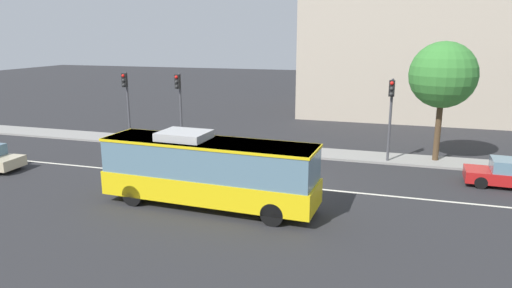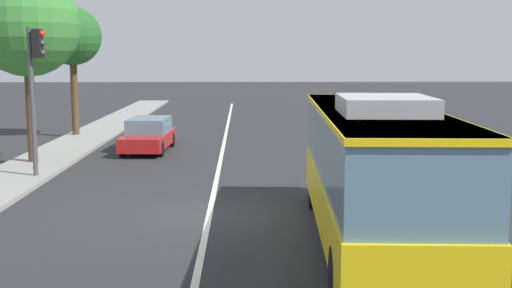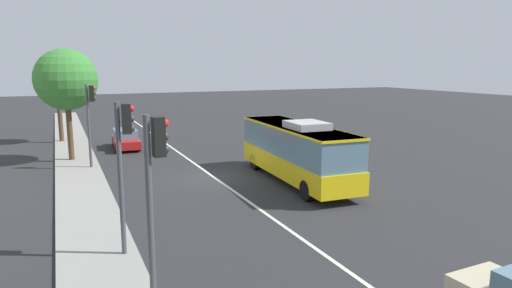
{
  "view_description": "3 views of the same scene",
  "coord_description": "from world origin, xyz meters",
  "px_view_note": "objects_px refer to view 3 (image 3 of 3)",
  "views": [
    {
      "loc": [
        5.12,
        -22.17,
        7.73
      ],
      "look_at": [
        -1.26,
        -1.28,
        2.48
      ],
      "focal_mm": 31.88,
      "sensor_mm": 36.0,
      "label": 1
    },
    {
      "loc": [
        -16.55,
        -0.9,
        4.32
      ],
      "look_at": [
        -0.02,
        -1.26,
        1.93
      ],
      "focal_mm": 44.15,
      "sensor_mm": 36.0,
      "label": 2
    },
    {
      "loc": [
        -23.54,
        7.89,
        6.34
      ],
      "look_at": [
        -1.12,
        -2.16,
        1.96
      ],
      "focal_mm": 31.13,
      "sensor_mm": 36.0,
      "label": 3
    }
  ],
  "objects_px": {
    "street_tree_kerbside_left": "(57,80)",
    "street_tree_kerbside_centre": "(66,80)",
    "traffic_light_near_corner": "(124,153)",
    "transit_bus": "(296,149)",
    "traffic_light_far_corner": "(155,182)",
    "traffic_light_mid_block": "(90,112)",
    "sedan_red": "(126,139)"
  },
  "relations": [
    {
      "from": "traffic_light_near_corner",
      "to": "traffic_light_far_corner",
      "type": "bearing_deg",
      "value": -83.82
    },
    {
      "from": "traffic_light_near_corner",
      "to": "street_tree_kerbside_left",
      "type": "relative_size",
      "value": 0.78
    },
    {
      "from": "traffic_light_far_corner",
      "to": "street_tree_kerbside_left",
      "type": "relative_size",
      "value": 0.78
    },
    {
      "from": "transit_bus",
      "to": "street_tree_kerbside_left",
      "type": "xyz_separation_m",
      "value": [
        18.87,
        11.62,
        3.32
      ]
    },
    {
      "from": "street_tree_kerbside_left",
      "to": "sedan_red",
      "type": "bearing_deg",
      "value": -136.87
    },
    {
      "from": "transit_bus",
      "to": "street_tree_kerbside_left",
      "type": "distance_m",
      "value": 22.4
    },
    {
      "from": "street_tree_kerbside_left",
      "to": "street_tree_kerbside_centre",
      "type": "bearing_deg",
      "value": -176.57
    },
    {
      "from": "transit_bus",
      "to": "sedan_red",
      "type": "xyz_separation_m",
      "value": [
        14.08,
        7.13,
        -1.09
      ]
    },
    {
      "from": "transit_bus",
      "to": "traffic_light_far_corner",
      "type": "height_order",
      "value": "traffic_light_far_corner"
    },
    {
      "from": "traffic_light_near_corner",
      "to": "sedan_red",
      "type": "bearing_deg",
      "value": 85.98
    },
    {
      "from": "traffic_light_mid_block",
      "to": "sedan_red",
      "type": "bearing_deg",
      "value": 71.29
    },
    {
      "from": "street_tree_kerbside_left",
      "to": "transit_bus",
      "type": "bearing_deg",
      "value": -148.37
    },
    {
      "from": "traffic_light_near_corner",
      "to": "traffic_light_mid_block",
      "type": "relative_size",
      "value": 1.0
    },
    {
      "from": "transit_bus",
      "to": "traffic_light_mid_block",
      "type": "bearing_deg",
      "value": 55.04
    },
    {
      "from": "traffic_light_near_corner",
      "to": "street_tree_kerbside_centre",
      "type": "xyz_separation_m",
      "value": [
        16.87,
        1.23,
        1.83
      ]
    },
    {
      "from": "traffic_light_far_corner",
      "to": "street_tree_kerbside_left",
      "type": "bearing_deg",
      "value": 90.56
    },
    {
      "from": "traffic_light_near_corner",
      "to": "street_tree_kerbside_left",
      "type": "height_order",
      "value": "street_tree_kerbside_left"
    },
    {
      "from": "transit_bus",
      "to": "traffic_light_far_corner",
      "type": "distance_m",
      "value": 14.28
    },
    {
      "from": "transit_bus",
      "to": "street_tree_kerbside_centre",
      "type": "xyz_separation_m",
      "value": [
        10.59,
        11.12,
        3.58
      ]
    },
    {
      "from": "traffic_light_mid_block",
      "to": "traffic_light_far_corner",
      "type": "relative_size",
      "value": 1.0
    },
    {
      "from": "transit_bus",
      "to": "street_tree_kerbside_centre",
      "type": "height_order",
      "value": "street_tree_kerbside_centre"
    },
    {
      "from": "transit_bus",
      "to": "traffic_light_far_corner",
      "type": "xyz_separation_m",
      "value": [
        -10.32,
        9.72,
        1.75
      ]
    },
    {
      "from": "transit_bus",
      "to": "traffic_light_near_corner",
      "type": "xyz_separation_m",
      "value": [
        -6.28,
        9.9,
        1.75
      ]
    },
    {
      "from": "transit_bus",
      "to": "traffic_light_far_corner",
      "type": "relative_size",
      "value": 1.94
    },
    {
      "from": "sedan_red",
      "to": "traffic_light_far_corner",
      "type": "height_order",
      "value": "traffic_light_far_corner"
    },
    {
      "from": "street_tree_kerbside_left",
      "to": "traffic_light_near_corner",
      "type": "bearing_deg",
      "value": -176.08
    },
    {
      "from": "traffic_light_far_corner",
      "to": "traffic_light_near_corner",
      "type": "bearing_deg",
      "value": 89.31
    },
    {
      "from": "transit_bus",
      "to": "sedan_red",
      "type": "height_order",
      "value": "transit_bus"
    },
    {
      "from": "traffic_light_near_corner",
      "to": "traffic_light_mid_block",
      "type": "distance_m",
      "value": 14.0
    },
    {
      "from": "sedan_red",
      "to": "street_tree_kerbside_centre",
      "type": "height_order",
      "value": "street_tree_kerbside_centre"
    },
    {
      "from": "traffic_light_mid_block",
      "to": "street_tree_kerbside_centre",
      "type": "distance_m",
      "value": 3.6
    },
    {
      "from": "street_tree_kerbside_centre",
      "to": "traffic_light_near_corner",
      "type": "bearing_deg",
      "value": -175.84
    }
  ]
}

